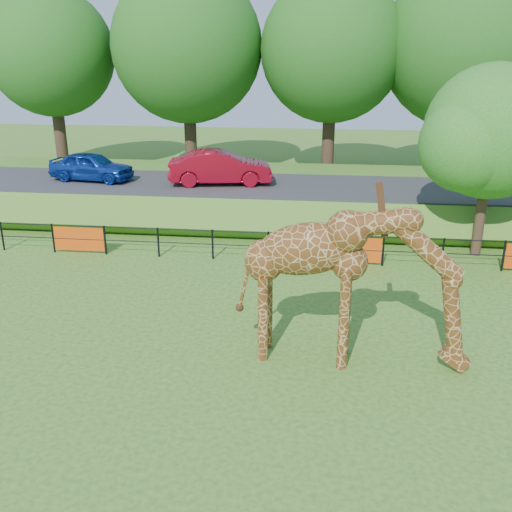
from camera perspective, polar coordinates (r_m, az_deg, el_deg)
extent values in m
plane|color=#336018|center=(13.20, -2.40, -12.60)|extent=(90.00, 90.00, 0.00)
cube|color=#336018|center=(27.31, 2.83, 6.22)|extent=(40.00, 9.00, 1.30)
cube|color=#2E2E30|center=(25.69, 2.60, 6.98)|extent=(40.00, 5.00, 0.12)
imported|color=#153DAC|center=(27.53, -16.13, 8.61)|extent=(4.04, 2.11, 1.31)
imported|color=#A30B1F|center=(25.76, -3.57, 8.84)|extent=(4.76, 2.33, 1.50)
imported|color=black|center=(20.85, 8.78, 1.91)|extent=(0.64, 0.55, 1.48)
cylinder|color=#302015|center=(22.02, 21.55, 4.05)|extent=(0.36, 0.36, 3.20)
sphere|color=#1B5F1A|center=(21.49, 22.52, 11.40)|extent=(4.60, 4.60, 4.60)
sphere|color=#1B5F1A|center=(20.65, 20.38, 10.41)|extent=(3.22, 3.22, 3.22)
cylinder|color=#302015|center=(36.89, -19.01, 11.68)|extent=(0.70, 0.70, 5.00)
sphere|color=#1D4B14|center=(36.60, -19.83, 18.61)|extent=(7.20, 7.20, 7.20)
cylinder|color=#302015|center=(34.22, -6.57, 12.04)|extent=(0.70, 0.70, 5.00)
sphere|color=#1D4B14|center=(33.91, -6.91, 20.11)|extent=(8.40, 8.40, 8.40)
cylinder|color=#302015|center=(33.30, 7.25, 11.80)|extent=(0.70, 0.70, 5.00)
sphere|color=#1D4B14|center=(32.98, 7.62, 19.81)|extent=(7.80, 7.80, 7.80)
cylinder|color=#302015|center=(34.05, 19.33, 11.04)|extent=(0.70, 0.70, 5.00)
sphere|color=#1D4B14|center=(33.74, 20.32, 19.29)|extent=(8.80, 8.80, 8.80)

